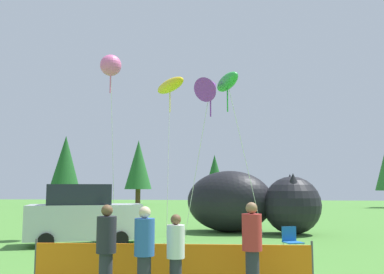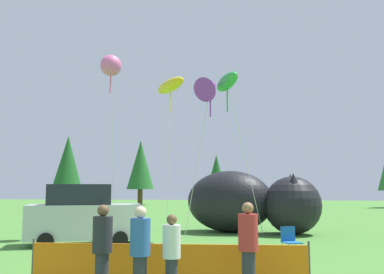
{
  "view_description": "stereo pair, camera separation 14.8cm",
  "coord_description": "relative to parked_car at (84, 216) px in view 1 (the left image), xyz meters",
  "views": [
    {
      "loc": [
        1.91,
        -14.11,
        2.17
      ],
      "look_at": [
        -0.35,
        5.04,
        4.45
      ],
      "focal_mm": 40.0,
      "sensor_mm": 36.0,
      "label": 1
    },
    {
      "loc": [
        2.06,
        -14.09,
        2.17
      ],
      "look_at": [
        -0.35,
        5.04,
        4.45
      ],
      "focal_mm": 40.0,
      "sensor_mm": 36.0,
      "label": 2
    }
  ],
  "objects": [
    {
      "name": "ground_plane",
      "position": [
        4.14,
        -1.86,
        -1.1
      ],
      "size": [
        120.0,
        120.0,
        0.0
      ],
      "primitive_type": "plane",
      "color": "#477F33"
    },
    {
      "name": "parked_car",
      "position": [
        0.0,
        0.0,
        0.0
      ],
      "size": [
        4.56,
        3.02,
        2.29
      ],
      "rotation": [
        0.0,
        0.0,
        0.33
      ],
      "color": "#B7BCC1",
      "rests_on": "ground"
    },
    {
      "name": "folding_chair",
      "position": [
        7.56,
        -1.84,
        -0.56
      ],
      "size": [
        0.69,
        0.69,
        0.92
      ],
      "rotation": [
        0.0,
        0.0,
        -1.18
      ],
      "color": "#1959A5",
      "rests_on": "ground"
    },
    {
      "name": "inflatable_cat",
      "position": [
        6.29,
        5.13,
        0.28
      ],
      "size": [
        6.71,
        3.97,
        2.98
      ],
      "rotation": [
        0.0,
        0.0,
        -0.23
      ],
      "color": "black",
      "rests_on": "ground"
    },
    {
      "name": "safety_fence",
      "position": [
        4.44,
        -6.31,
        -0.64
      ],
      "size": [
        6.25,
        0.37,
        1.0
      ],
      "rotation": [
        0.0,
        0.0,
        0.05
      ],
      "color": "orange",
      "rests_on": "ground"
    },
    {
      "name": "spectator_in_green_shirt",
      "position": [
        3.31,
        -7.47,
        -0.1
      ],
      "size": [
        0.4,
        0.4,
        1.83
      ],
      "color": "#2D2D38",
      "rests_on": "ground"
    },
    {
      "name": "spectator_in_black_shirt",
      "position": [
        4.71,
        -7.39,
        -0.21
      ],
      "size": [
        0.36,
        0.36,
        1.64
      ],
      "color": "#2D2D38",
      "rests_on": "ground"
    },
    {
      "name": "spectator_in_blue_shirt",
      "position": [
        4.14,
        -7.67,
        -0.12
      ],
      "size": [
        0.39,
        0.39,
        1.8
      ],
      "color": "#2D2D38",
      "rests_on": "ground"
    },
    {
      "name": "spectator_in_grey_shirt",
      "position": [
        6.22,
        -6.96,
        -0.08
      ],
      "size": [
        0.41,
        0.41,
        1.87
      ],
      "color": "#2D2D38",
      "rests_on": "ground"
    },
    {
      "name": "kite_pink_octopus",
      "position": [
        0.08,
        2.59,
        6.64
      ],
      "size": [
        0.98,
        1.79,
        8.25
      ],
      "color": "silver",
      "rests_on": "ground"
    },
    {
      "name": "kite_purple_delta",
      "position": [
        4.73,
        1.94,
        5.35
      ],
      "size": [
        2.02,
        1.69,
        7.16
      ],
      "color": "silver",
      "rests_on": "ground"
    },
    {
      "name": "kite_yellow_hero",
      "position": [
        2.62,
        3.95,
        5.94
      ],
      "size": [
        2.2,
        2.94,
        7.45
      ],
      "color": "silver",
      "rests_on": "ground"
    },
    {
      "name": "kite_green_fish",
      "position": [
        5.45,
        2.07,
        5.56
      ],
      "size": [
        2.18,
        3.29,
        7.14
      ],
      "color": "silver",
      "rests_on": "ground"
    },
    {
      "name": "horizon_tree_east",
      "position": [
        -7.13,
        37.27,
        3.92
      ],
      "size": [
        3.43,
        3.43,
        8.18
      ],
      "color": "brown",
      "rests_on": "ground"
    },
    {
      "name": "horizon_tree_mid",
      "position": [
        -15.83,
        34.89,
        4.18
      ],
      "size": [
        3.6,
        3.6,
        8.59
      ],
      "color": "brown",
      "rests_on": "ground"
    },
    {
      "name": "horizon_tree_northeast",
      "position": [
        3.31,
        26.21,
        2.2
      ],
      "size": [
        2.25,
        2.25,
        5.38
      ],
      "color": "brown",
      "rests_on": "ground"
    }
  ]
}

